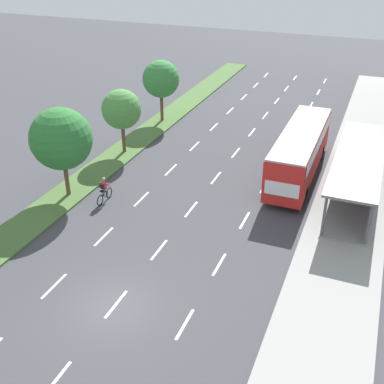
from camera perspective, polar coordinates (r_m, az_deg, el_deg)
ground_plane at (r=23.29m, az=-9.25°, el=-13.32°), size 140.00×140.00×0.00m
median_strip at (r=41.83m, az=-5.36°, el=6.98°), size 2.60×52.00×0.12m
sidewalk_right at (r=37.73m, az=19.22°, el=2.96°), size 4.50×52.00×0.15m
lane_divider_left at (r=39.16m, az=0.30°, el=5.46°), size 0.14×49.01×0.01m
lane_divider_center at (r=38.12m, az=5.21°, el=4.66°), size 0.14×49.01×0.01m
lane_divider_right at (r=37.38m, az=10.35°, el=3.79°), size 0.14×49.01×0.01m
bus_shelter at (r=32.41m, az=19.45°, el=2.18°), size 2.90×12.13×2.86m
bus at (r=34.37m, az=12.71°, el=5.05°), size 2.54×11.29×3.37m
cyclist at (r=31.18m, az=-10.40°, el=0.13°), size 0.46×1.82×1.71m
median_tree_second at (r=31.10m, az=-15.27°, el=6.10°), size 3.92×3.92×5.87m
median_tree_third at (r=37.08m, az=-8.37°, el=9.67°), size 3.01×3.01×4.95m
median_tree_fourth at (r=43.41m, az=-3.71°, el=13.22°), size 3.26×3.26×5.44m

